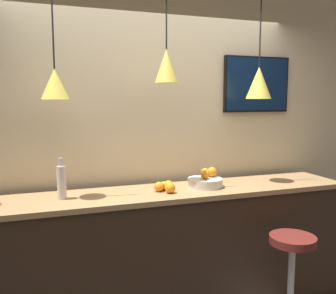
{
  "coord_description": "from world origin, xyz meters",
  "views": [
    {
      "loc": [
        -0.98,
        -2.14,
        1.77
      ],
      "look_at": [
        0.0,
        0.62,
        1.4
      ],
      "focal_mm": 40.0,
      "sensor_mm": 36.0,
      "label": 1
    }
  ],
  "objects_px": {
    "fruit_bowl": "(206,181)",
    "mounted_tv": "(257,84)",
    "juice_bottle": "(62,182)",
    "bar_stool": "(291,273)"
  },
  "relations": [
    {
      "from": "fruit_bowl",
      "to": "mounted_tv",
      "type": "distance_m",
      "value": 1.11
    },
    {
      "from": "juice_bottle",
      "to": "mounted_tv",
      "type": "height_order",
      "value": "mounted_tv"
    },
    {
      "from": "fruit_bowl",
      "to": "juice_bottle",
      "type": "height_order",
      "value": "juice_bottle"
    },
    {
      "from": "fruit_bowl",
      "to": "mounted_tv",
      "type": "bearing_deg",
      "value": 25.82
    },
    {
      "from": "bar_stool",
      "to": "juice_bottle",
      "type": "bearing_deg",
      "value": 161.04
    },
    {
      "from": "bar_stool",
      "to": "juice_bottle",
      "type": "relative_size",
      "value": 2.49
    },
    {
      "from": "bar_stool",
      "to": "mounted_tv",
      "type": "xyz_separation_m",
      "value": [
        0.22,
        0.89,
        1.45
      ]
    },
    {
      "from": "bar_stool",
      "to": "fruit_bowl",
      "type": "relative_size",
      "value": 2.59
    },
    {
      "from": "fruit_bowl",
      "to": "juice_bottle",
      "type": "xyz_separation_m",
      "value": [
        -1.16,
        -0.01,
        0.08
      ]
    },
    {
      "from": "juice_bottle",
      "to": "mounted_tv",
      "type": "bearing_deg",
      "value": 10.27
    }
  ]
}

